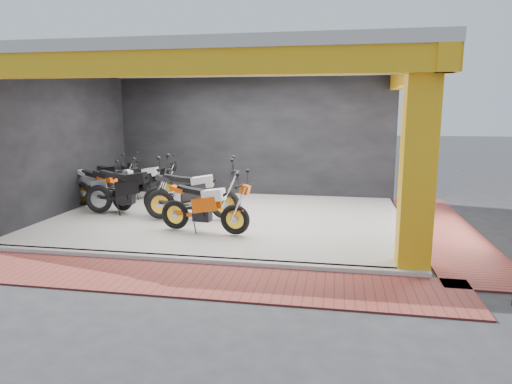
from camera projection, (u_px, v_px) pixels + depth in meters
ground at (202, 245)px, 8.79m from camera, size 80.00×80.00×0.00m
showroom_floor at (227, 219)px, 10.71m from camera, size 8.00×6.00×0.10m
showroom_ceiling at (225, 63)px, 10.08m from camera, size 8.40×6.40×0.20m
back_wall at (252, 138)px, 13.41m from camera, size 8.20×0.20×3.50m
left_wall at (63, 144)px, 11.13m from camera, size 0.20×6.20×3.50m
corner_column at (418, 163)px, 7.09m from camera, size 0.50×0.50×3.50m
header_beam_front at (180, 63)px, 7.23m from camera, size 8.40×0.30×0.40m
header_beam_right at (413, 74)px, 9.43m from camera, size 0.30×6.40×0.40m
floor_kerb at (185, 259)px, 7.79m from camera, size 8.00×0.20×0.10m
paver_front at (168, 278)px, 7.04m from camera, size 9.00×1.40×0.03m
paver_right at (442, 229)px, 9.88m from camera, size 1.40×7.00×0.03m
moto_hero at (235, 205)px, 8.98m from camera, size 2.14×1.04×1.25m
moto_row_a at (225, 190)px, 10.24m from camera, size 2.38×1.23×1.38m
moto_row_b at (157, 187)px, 10.63m from camera, size 2.29×0.89×1.39m
moto_row_c at (122, 186)px, 11.10m from camera, size 2.21×1.34×1.27m
moto_row_d at (126, 178)px, 12.31m from camera, size 2.25×1.23×1.30m
moto_row_e at (166, 178)px, 12.55m from camera, size 2.01×0.77×1.22m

